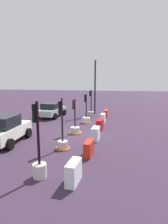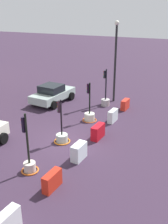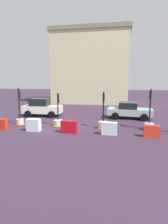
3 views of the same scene
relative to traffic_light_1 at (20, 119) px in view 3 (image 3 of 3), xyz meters
name	(u,v)px [view 3 (image 3 of 3)]	position (x,y,z in m)	size (l,w,h in m)	color
ground_plane	(58,127)	(3.33, -0.23, -0.50)	(120.00, 120.00, 0.00)	#36253A
traffic_light_1	(20,119)	(0.00, 0.00, 0.00)	(0.85, 0.85, 3.00)	beige
traffic_light_2	(58,121)	(3.24, 0.10, -0.12)	(0.98, 0.98, 2.62)	silver
traffic_light_3	(103,124)	(6.81, -0.05, -0.11)	(1.01, 1.01, 2.74)	silver
traffic_light_4	(149,123)	(10.12, 0.06, 0.03)	(0.68, 0.68, 3.00)	#B2ACAD
construction_barrier_1	(0,124)	(-0.63, -1.69, -0.10)	(1.07, 0.42, 0.80)	red
construction_barrier_2	(34,125)	(1.99, -1.66, -0.06)	(1.00, 0.52, 0.88)	silver
construction_barrier_3	(69,127)	(4.60, -1.63, -0.07)	(1.13, 0.50, 0.85)	red
construction_barrier_4	(109,128)	(7.34, -1.58, -0.07)	(1.03, 0.42, 0.85)	silver
construction_barrier_5	(152,131)	(10.04, -1.62, -0.11)	(1.04, 0.43, 0.78)	red
car_white_van	(42,107)	(0.27, 3.89, 0.38)	(3.93, 2.24, 1.80)	silver
car_silver_hatchback	(129,110)	(8.93, 4.30, 0.26)	(4.24, 2.48, 1.54)	#A4B8B1
building_main_facade	(92,67)	(3.41, 17.17, 5.17)	(11.97, 7.99, 11.29)	beige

